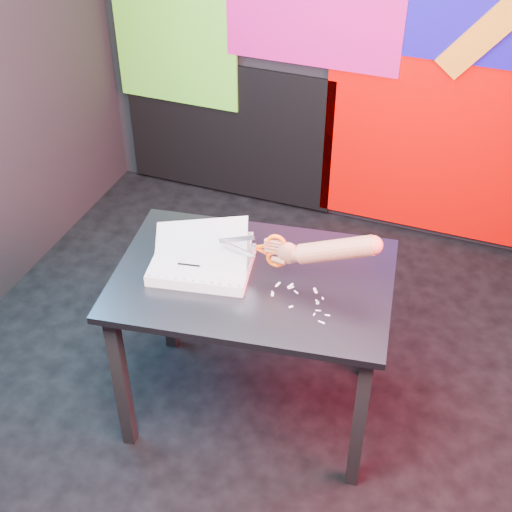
% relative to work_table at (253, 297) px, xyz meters
% --- Properties ---
extents(room, '(3.01, 3.01, 2.71)m').
position_rel_work_table_xyz_m(room, '(-0.00, 0.09, 0.71)').
color(room, black).
rests_on(room, ground).
extents(backdrop, '(2.88, 0.05, 2.08)m').
position_rel_work_table_xyz_m(backdrop, '(0.06, 1.55, 0.31)').
color(backdrop, '#CF0200').
rests_on(backdrop, ground).
extents(work_table, '(1.15, 0.85, 0.75)m').
position_rel_work_table_xyz_m(work_table, '(0.00, 0.00, 0.00)').
color(work_table, '#262626').
rests_on(work_table, ground).
extents(printout_stack, '(0.44, 0.34, 0.20)m').
position_rel_work_table_xyz_m(printout_stack, '(-0.20, -0.03, 0.13)').
color(printout_stack, white).
rests_on(printout_stack, work_table).
extents(scissors, '(0.26, 0.03, 0.15)m').
position_rel_work_table_xyz_m(scissors, '(0.07, 0.01, 0.25)').
color(scissors, silver).
rests_on(scissors, printout_stack).
extents(hand_forearm, '(0.42, 0.10, 0.18)m').
position_rel_work_table_xyz_m(hand_forearm, '(0.28, 0.02, 0.29)').
color(hand_forearm, '#A9695C').
rests_on(hand_forearm, work_table).
extents(paper_clippings, '(0.24, 0.18, 0.00)m').
position_rel_work_table_xyz_m(paper_clippings, '(0.21, -0.05, 0.11)').
color(paper_clippings, silver).
rests_on(paper_clippings, work_table).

